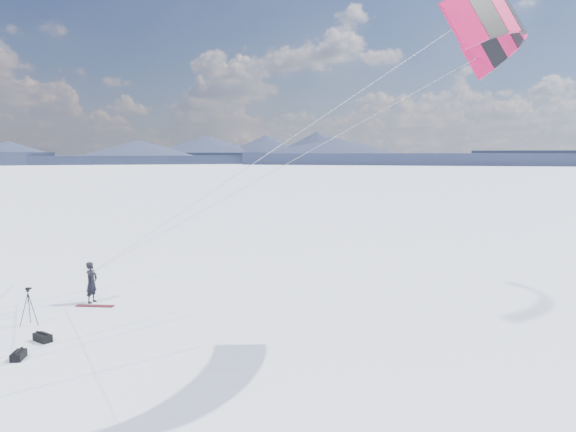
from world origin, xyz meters
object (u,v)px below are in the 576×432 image
Objects in this scene: tripod at (29,301)px; gear_bag_b at (19,355)px; snowkiter at (92,302)px; gear_bag_a at (43,337)px; snowboard at (95,306)px.

tripod reaches higher than gear_bag_b.
gear_bag_b is at bearing -165.67° from snowkiter.
gear_bag_b is at bearing -54.41° from gear_bag_a.
gear_bag_a is at bearing -165.27° from snowkiter.
gear_bag_b is (3.85, -5.65, 0.13)m from snowkiter.
tripod is at bearing 173.04° from snowkiter.
snowkiter is at bearing 127.20° from gear_bag_a.
tripod reaches higher than gear_bag_a.
gear_bag_a reaches higher than gear_bag_b.
tripod is at bearing -115.94° from snowboard.
snowkiter is 6.84m from gear_bag_b.
gear_bag_b is (0.93, -1.42, -0.01)m from gear_bag_a.
tripod is 2.43m from gear_bag_a.
snowkiter is at bearing 174.04° from gear_bag_b.
tripod is at bearing -166.36° from gear_bag_b.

